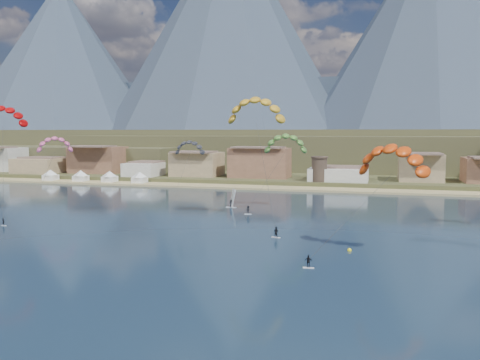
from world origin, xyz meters
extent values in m
plane|color=black|center=(0.00, 0.00, 0.00)|extent=(2400.00, 2400.00, 0.00)
cube|color=tan|center=(0.00, 106.00, 0.25)|extent=(2200.00, 12.00, 0.90)
cube|color=brown|center=(0.00, 560.00, 0.00)|extent=(2200.00, 900.00, 4.00)
cube|color=brown|center=(-200.00, 200.00, 7.00)|extent=(280.00, 130.00, 10.00)
cube|color=brown|center=(40.00, 220.00, 9.50)|extent=(320.00, 150.00, 15.00)
cube|color=brown|center=(-40.00, 260.00, 11.00)|extent=(380.00, 170.00, 18.00)
cone|color=#2E3D4C|center=(-560.00, 780.00, 152.00)|extent=(400.00, 400.00, 300.00)
cone|color=#2E3D4C|center=(-240.00, 820.00, 202.00)|extent=(460.00, 460.00, 400.00)
cone|color=#2E3D4C|center=(100.00, 840.00, 182.00)|extent=(440.00, 440.00, 360.00)
cube|color=#2E3D4C|center=(0.00, 900.00, 57.00)|extent=(2000.00, 200.00, 110.00)
cylinder|color=#47382D|center=(5.00, 114.00, 6.00)|extent=(5.20, 5.20, 8.00)
cylinder|color=#47382D|center=(5.00, 114.00, 10.30)|extent=(5.82, 5.82, 0.60)
cube|color=white|center=(-95.00, 106.00, 1.70)|extent=(4.50, 4.50, 2.00)
pyramid|color=white|center=(-95.00, 106.00, 4.70)|extent=(6.40, 6.40, 2.00)
cube|color=white|center=(-82.00, 106.00, 1.70)|extent=(4.50, 4.50, 2.00)
pyramid|color=white|center=(-82.00, 106.00, 4.70)|extent=(6.40, 6.40, 2.00)
cube|color=white|center=(-70.00, 106.00, 1.70)|extent=(4.50, 4.50, 2.00)
pyramid|color=white|center=(-70.00, 106.00, 4.70)|extent=(6.40, 6.40, 2.00)
cube|color=white|center=(-58.00, 106.00, 1.70)|extent=(4.50, 4.50, 2.00)
pyramid|color=white|center=(-58.00, 106.00, 4.70)|extent=(6.40, 6.40, 2.00)
cube|color=silver|center=(-47.94, 27.12, 0.04)|extent=(1.36, 0.68, 0.09)
imported|color=black|center=(-47.94, 27.12, 0.84)|extent=(0.62, 0.48, 1.50)
cylinder|color=#262626|center=(-51.92, 32.20, 10.56)|extent=(0.05, 0.05, 23.14)
cube|color=silver|center=(7.03, 30.65, 0.05)|extent=(1.70, 0.93, 0.11)
imported|color=black|center=(7.03, 30.65, 1.04)|extent=(1.07, 0.94, 1.87)
cylinder|color=#262626|center=(3.22, 38.59, 11.07)|extent=(0.05, 0.05, 26.47)
cube|color=silver|center=(15.34, 12.17, 0.05)|extent=(1.57, 0.61, 0.10)
imported|color=black|center=(15.34, 12.17, 0.98)|extent=(1.07, 0.53, 1.76)
cylinder|color=#262626|center=(20.84, 18.02, 6.76)|extent=(0.05, 0.05, 19.63)
cube|color=silver|center=(-4.15, 53.74, 0.05)|extent=(1.71, 0.85, 0.11)
imported|color=black|center=(-4.15, 53.74, 1.05)|extent=(1.35, 0.96, 1.88)
cylinder|color=#262626|center=(-0.83, 58.88, 7.59)|extent=(0.05, 0.05, 17.69)
cylinder|color=#262626|center=(-63.14, 61.36, 6.86)|extent=(0.04, 0.04, 15.36)
cylinder|color=#262626|center=(-25.45, 68.17, 6.57)|extent=(0.04, 0.04, 14.88)
cube|color=silver|center=(-10.87, 62.71, 0.06)|extent=(2.62, 0.94, 0.13)
imported|color=black|center=(-10.87, 62.71, 1.05)|extent=(0.95, 0.65, 1.85)
cube|color=white|center=(-10.44, 62.71, 2.38)|extent=(1.20, 2.85, 4.42)
sphere|color=yellow|center=(20.22, 23.89, 0.12)|extent=(0.68, 0.68, 0.68)
camera|label=1|loc=(24.29, -55.02, 18.64)|focal=37.28mm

